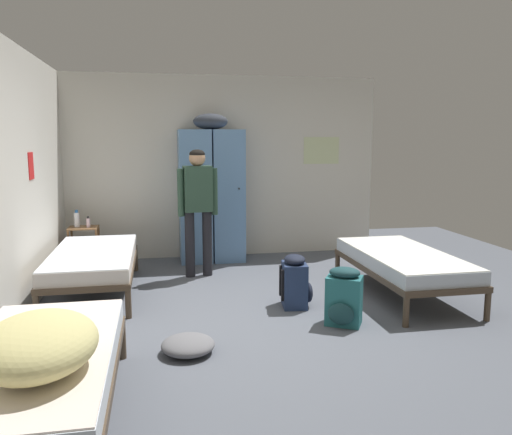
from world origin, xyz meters
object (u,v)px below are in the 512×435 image
object	(u,v)px
backpack_teal	(344,298)
person_traveler	(198,201)
bed_left_front	(38,368)
water_bottle	(77,219)
lotion_bottle	(88,222)
bedding_heap	(38,344)
shelf_unit	(84,244)
backpack_navy	(295,282)
locker_bank	(211,193)
bed_right	(403,262)
clothes_pile_grey	(188,345)
bed_left_rear	(93,260)

from	to	relation	value
backpack_teal	person_traveler	bearing A→B (deg)	120.94
bed_left_front	water_bottle	world-z (taller)	water_bottle
bed_left_front	lotion_bottle	bearing A→B (deg)	92.65
bedding_heap	person_traveler	xyz separation A→B (m)	(1.14, 3.57, 0.32)
bed_left_front	backpack_teal	world-z (taller)	backpack_teal
bed_left_front	backpack_teal	size ratio (longest dim) A/B	3.45
shelf_unit	bedding_heap	size ratio (longest dim) A/B	0.72
bedding_heap	backpack_navy	size ratio (longest dim) A/B	1.43
locker_bank	bedding_heap	xyz separation A→B (m)	(-1.40, -4.39, -0.33)
bed_right	clothes_pile_grey	size ratio (longest dim) A/B	4.24
shelf_unit	bed_left_rear	distance (m)	1.18
bed_left_front	clothes_pile_grey	size ratio (longest dim) A/B	4.24
person_traveler	water_bottle	distance (m)	1.71
bed_left_rear	bed_right	bearing A→B (deg)	-12.12
lotion_bottle	backpack_teal	world-z (taller)	lotion_bottle
clothes_pile_grey	backpack_navy	bearing A→B (deg)	39.79
locker_bank	person_traveler	xyz separation A→B (m)	(-0.26, -0.82, -0.01)
bed_left_front	bedding_heap	xyz separation A→B (m)	(0.08, -0.29, 0.26)
bed_left_rear	water_bottle	xyz separation A→B (m)	(-0.33, 1.17, 0.29)
bed_left_front	bedding_heap	size ratio (longest dim) A/B	2.41
person_traveler	water_bottle	xyz separation A→B (m)	(-1.55, 0.66, -0.29)
shelf_unit	person_traveler	size ratio (longest dim) A/B	0.36
shelf_unit	bed_left_rear	size ratio (longest dim) A/B	0.30
bed_left_front	bed_left_rear	size ratio (longest dim) A/B	1.00
bed_left_front	bed_left_rear	bearing A→B (deg)	90.00
bed_left_rear	backpack_navy	distance (m)	2.29
shelf_unit	locker_bank	bearing A→B (deg)	5.92
person_traveler	lotion_bottle	distance (m)	1.56
shelf_unit	water_bottle	xyz separation A→B (m)	(-0.08, 0.02, 0.33)
bed_left_front	clothes_pile_grey	world-z (taller)	bed_left_front
lotion_bottle	bedding_heap	bearing A→B (deg)	-86.44
shelf_unit	person_traveler	xyz separation A→B (m)	(1.47, -0.64, 0.62)
person_traveler	clothes_pile_grey	xyz separation A→B (m)	(-0.28, -2.36, -0.90)
bed_left_rear	person_traveler	xyz separation A→B (m)	(1.22, 0.51, 0.58)
bed_left_front	bedding_heap	bearing A→B (deg)	-74.67
bed_right	bedding_heap	size ratio (longest dim) A/B	2.41
backpack_teal	clothes_pile_grey	xyz separation A→B (m)	(-1.47, -0.38, -0.19)
bed_left_front	person_traveler	size ratio (longest dim) A/B	1.19
bed_left_front	backpack_navy	size ratio (longest dim) A/B	3.45
clothes_pile_grey	water_bottle	bearing A→B (deg)	112.76
backpack_teal	lotion_bottle	bearing A→B (deg)	135.04
bed_left_rear	lotion_bottle	distance (m)	1.15
bed_left_front	backpack_navy	bearing A→B (deg)	41.98
locker_bank	bed_right	distance (m)	2.86
bed_right	water_bottle	world-z (taller)	water_bottle
backpack_navy	bed_right	bearing A→B (deg)	6.94
shelf_unit	bed_left_rear	bearing A→B (deg)	-77.74
person_traveler	bed_left_rear	bearing A→B (deg)	-157.38
bed_left_rear	locker_bank	bearing A→B (deg)	42.01
bed_right	bed_left_front	xyz separation A→B (m)	(-3.38, -2.05, 0.00)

